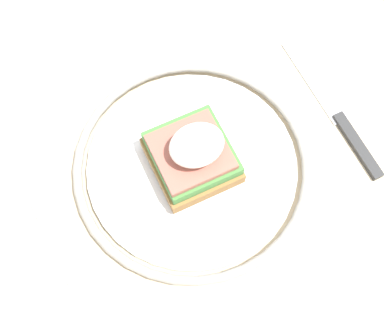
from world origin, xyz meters
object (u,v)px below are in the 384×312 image
(plate, at_px, (192,166))
(knife, at_px, (339,117))
(fork, at_px, (45,224))
(sandwich, at_px, (193,154))

(plate, distance_m, knife, 0.18)
(fork, relative_size, knife, 0.71)
(plate, distance_m, fork, 0.16)
(plate, distance_m, sandwich, 0.03)
(fork, xyz_separation_m, knife, (0.34, -0.02, 0.00))
(fork, distance_m, knife, 0.34)
(sandwich, xyz_separation_m, fork, (-0.17, 0.01, -0.04))
(fork, bearing_deg, knife, -3.97)
(plate, relative_size, sandwich, 2.99)
(sandwich, bearing_deg, knife, -4.62)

